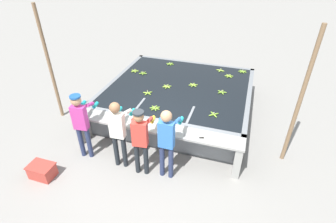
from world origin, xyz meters
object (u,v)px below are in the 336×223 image
worker_1 (118,129)px  worker_3 (167,138)px  banana_bunch_floating_4 (135,71)px  banana_bunch_floating_6 (220,70)px  banana_bunch_floating_11 (170,64)px  banana_bunch_floating_5 (148,93)px  knife_0 (205,138)px  knife_1 (169,127)px  worker_2 (140,137)px  banana_bunch_floating_9 (229,76)px  banana_bunch_floating_10 (167,86)px  support_post_left (50,66)px  support_post_right (300,101)px  banana_bunch_floating_8 (143,73)px  banana_bunch_floating_1 (214,114)px  crate (42,171)px  banana_bunch_floating_0 (193,85)px  banana_bunch_floating_3 (222,92)px  banana_bunch_floating_7 (243,71)px  worker_0 (81,120)px

worker_1 → worker_3: (1.10, 0.01, 0.01)m
banana_bunch_floating_4 → banana_bunch_floating_6: 2.80m
banana_bunch_floating_11 → worker_1: bearing=-88.3°
banana_bunch_floating_5 → knife_0: size_ratio=0.80×
knife_0 → knife_1: size_ratio=1.21×
worker_2 → banana_bunch_floating_9: size_ratio=5.83×
banana_bunch_floating_5 → banana_bunch_floating_10: (0.39, 0.53, -0.00)m
worker_3 → banana_bunch_floating_4: size_ratio=6.17×
banana_bunch_floating_11 → knife_0: (1.93, -3.63, -0.01)m
support_post_left → support_post_right: 6.23m
banana_bunch_floating_10 → worker_3: bearing=-71.9°
worker_3 → banana_bunch_floating_5: worker_3 is taller
worker_3 → banana_bunch_floating_10: (-0.81, 2.46, -0.16)m
banana_bunch_floating_8 → support_post_left: size_ratio=0.09×
banana_bunch_floating_1 → knife_1: (-0.88, -0.81, -0.01)m
support_post_left → support_post_right: size_ratio=1.00×
worker_2 → crate: (-2.05, -0.83, -0.83)m
banana_bunch_floating_0 → banana_bunch_floating_11: size_ratio=1.01×
banana_bunch_floating_9 → worker_2: bearing=-109.9°
banana_bunch_floating_6 → banana_bunch_floating_9: size_ratio=1.00×
banana_bunch_floating_4 → banana_bunch_floating_10: (1.34, -0.71, -0.00)m
worker_3 → knife_0: worker_3 is taller
crate → support_post_right: (5.09, 2.26, 1.44)m
banana_bunch_floating_4 → support_post_right: support_post_right is taller
banana_bunch_floating_3 → banana_bunch_floating_11: (-1.99, 1.48, -0.00)m
crate → banana_bunch_floating_7: bearing=53.4°
worker_1 → worker_2: (0.55, -0.07, -0.03)m
banana_bunch_floating_6 → support_post_right: (1.98, -2.73, 0.73)m
worker_3 → banana_bunch_floating_4: bearing=124.0°
banana_bunch_floating_3 → support_post_right: (1.72, -1.26, 0.73)m
banana_bunch_floating_5 → support_post_right: support_post_right is taller
banana_bunch_floating_8 → crate: bearing=-101.1°
banana_bunch_floating_6 → support_post_left: support_post_left is taller
banana_bunch_floating_0 → banana_bunch_floating_8: bearing=169.9°
banana_bunch_floating_11 → worker_3: bearing=-73.3°
banana_bunch_floating_1 → banana_bunch_floating_9: size_ratio=0.85×
banana_bunch_floating_1 → worker_3: bearing=-117.4°
support_post_left → banana_bunch_floating_7: bearing=30.5°
banana_bunch_floating_9 → support_post_right: (1.66, -2.38, 0.73)m
knife_1 → banana_bunch_floating_11: bearing=107.3°
worker_0 → banana_bunch_floating_9: bearing=52.3°
worker_2 → banana_bunch_floating_10: bearing=95.7°
banana_bunch_floating_0 → knife_0: (0.81, -2.33, -0.01)m
banana_bunch_floating_6 → banana_bunch_floating_7: size_ratio=1.00×
banana_bunch_floating_7 → support_post_right: (1.28, -2.87, 0.73)m
banana_bunch_floating_8 → crate: size_ratio=0.50×
banana_bunch_floating_5 → banana_bunch_floating_6: (1.70, 2.14, 0.00)m
banana_bunch_floating_3 → support_post_left: (-4.51, -1.31, 0.73)m
banana_bunch_floating_0 → support_post_right: 3.05m
worker_0 → banana_bunch_floating_7: 5.31m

